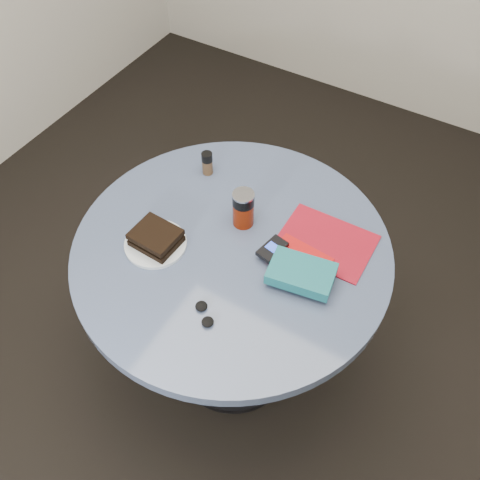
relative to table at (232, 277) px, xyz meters
The scene contains 11 objects.
ground 0.59m from the table, ahead, with size 4.00×4.00×0.00m, color black.
table is the anchor object (origin of this frame).
plate 0.29m from the table, 150.71° to the right, with size 0.19×0.19×0.01m, color silver.
sandwich 0.31m from the table, 150.75° to the right, with size 0.14×0.12×0.05m.
soda_can 0.25m from the table, 100.80° to the left, with size 0.08×0.08×0.13m.
pepper_grinder 0.40m from the table, 135.32° to the left, with size 0.04×0.04×0.09m.
magazine 0.34m from the table, 33.69° to the left, with size 0.29×0.22×0.01m, color maroon.
red_book 0.28m from the table, 14.55° to the left, with size 0.17×0.12×0.01m, color #B30E0F.
novel 0.32m from the table, ahead, with size 0.19×0.12×0.04m, color #145A62.
mp3_player 0.23m from the table, 16.37° to the left, with size 0.07×0.10×0.02m.
headphones 0.31m from the table, 75.79° to the right, with size 0.09×0.08×0.02m.
Camera 1 is at (0.55, -0.88, 2.05)m, focal length 40.00 mm.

